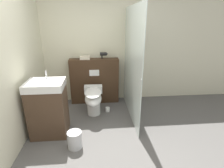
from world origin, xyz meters
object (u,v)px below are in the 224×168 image
object	(u,v)px
toilet	(93,99)
sink_vanity	(48,108)
hair_drier	(104,54)
waste_bin	(75,140)

from	to	relation	value
toilet	sink_vanity	xyz separation A→B (m)	(-0.74, -0.58, 0.13)
toilet	hair_drier	xyz separation A→B (m)	(0.25, 0.64, 0.81)
toilet	sink_vanity	distance (m)	0.95
toilet	sink_vanity	world-z (taller)	sink_vanity
sink_vanity	hair_drier	world-z (taller)	hair_drier
hair_drier	waste_bin	world-z (taller)	hair_drier
toilet	hair_drier	size ratio (longest dim) A/B	3.97
hair_drier	sink_vanity	bearing A→B (deg)	-129.25
sink_vanity	waste_bin	size ratio (longest dim) A/B	4.02
toilet	hair_drier	world-z (taller)	hair_drier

